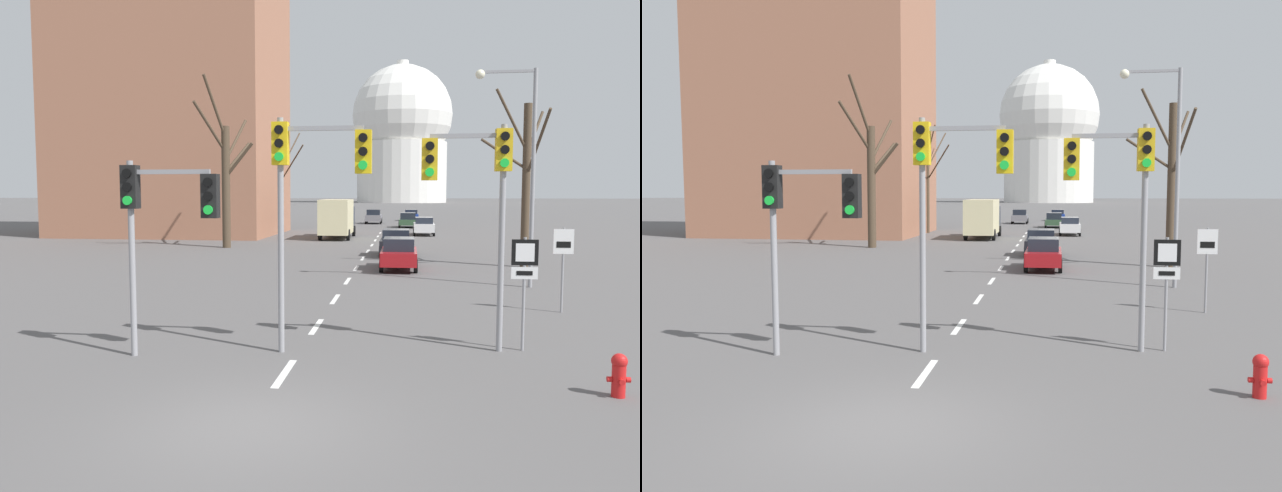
{
  "view_description": "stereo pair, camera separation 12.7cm",
  "coord_description": "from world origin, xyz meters",
  "views": [
    {
      "loc": [
        2.45,
        -9.32,
        3.69
      ],
      "look_at": [
        0.36,
        5.62,
        2.39
      ],
      "focal_mm": 35.0,
      "sensor_mm": 36.0,
      "label": 1
    },
    {
      "loc": [
        2.58,
        -9.3,
        3.69
      ],
      "look_at": [
        0.36,
        5.62,
        2.39
      ],
      "focal_mm": 35.0,
      "sensor_mm": 36.0,
      "label": 2
    }
  ],
  "objects": [
    {
      "name": "traffic_signal_centre_tall",
      "position": [
        0.24,
        4.61,
        4.08
      ],
      "size": [
        2.24,
        0.34,
        5.37
      ],
      "color": "gray",
      "rests_on": "ground_plane"
    },
    {
      "name": "apartment_block_left",
      "position": [
        -17.99,
        44.19,
        14.84
      ],
      "size": [
        18.0,
        14.0,
        29.69
      ],
      "primitive_type": "cube",
      "color": "#9E664C",
      "rests_on": "ground_plane"
    },
    {
      "name": "lane_stripe_5",
      "position": [
        0.0,
        25.43,
        0.0
      ],
      "size": [
        0.16,
        2.0,
        0.01
      ],
      "primitive_type": "cube",
      "color": "silver",
      "rests_on": "ground_plane"
    },
    {
      "name": "fire_hydrant",
      "position": [
        6.27,
        2.32,
        0.43
      ],
      "size": [
        0.4,
        0.34,
        0.8
      ],
      "color": "red",
      "rests_on": "ground_plane"
    },
    {
      "name": "speed_limit_sign",
      "position": [
        7.2,
        10.52,
        1.78
      ],
      "size": [
        0.6,
        0.08,
        2.63
      ],
      "color": "gray",
      "rests_on": "ground_plane"
    },
    {
      "name": "lane_stripe_10",
      "position": [
        0.0,
        47.93,
        0.0
      ],
      "size": [
        0.16,
        2.0,
        0.01
      ],
      "primitive_type": "cube",
      "color": "silver",
      "rests_on": "ground_plane"
    },
    {
      "name": "sedan_distant_centre",
      "position": [
        1.81,
        27.31,
        0.8
      ],
      "size": [
        1.86,
        4.15,
        1.56
      ],
      "color": "black",
      "rests_on": "ground_plane"
    },
    {
      "name": "lane_stripe_3",
      "position": [
        0.0,
        16.43,
        0.0
      ],
      "size": [
        0.16,
        2.0,
        0.01
      ],
      "primitive_type": "cube",
      "color": "silver",
      "rests_on": "ground_plane"
    },
    {
      "name": "traffic_signal_near_left",
      "position": [
        -2.99,
        3.84,
        3.32
      ],
      "size": [
        2.2,
        0.34,
        4.39
      ],
      "color": "gray",
      "rests_on": "ground_plane"
    },
    {
      "name": "lane_stripe_7",
      "position": [
        0.0,
        34.43,
        0.0
      ],
      "size": [
        0.16,
        2.0,
        0.01
      ],
      "primitive_type": "cube",
      "color": "silver",
      "rests_on": "ground_plane"
    },
    {
      "name": "lane_stripe_0",
      "position": [
        0.0,
        2.93,
        0.0
      ],
      "size": [
        0.16,
        2.0,
        0.01
      ],
      "primitive_type": "cube",
      "color": "silver",
      "rests_on": "ground_plane"
    },
    {
      "name": "lane_stripe_1",
      "position": [
        0.0,
        7.43,
        0.0
      ],
      "size": [
        0.16,
        2.0,
        0.01
      ],
      "primitive_type": "cube",
      "color": "silver",
      "rests_on": "ground_plane"
    },
    {
      "name": "lane_stripe_6",
      "position": [
        0.0,
        29.93,
        0.0
      ],
      "size": [
        0.16,
        2.0,
        0.01
      ],
      "primitive_type": "cube",
      "color": "silver",
      "rests_on": "ground_plane"
    },
    {
      "name": "capitol_dome",
      "position": [
        0.0,
        230.02,
        25.72
      ],
      "size": [
        37.38,
        37.38,
        52.8
      ],
      "color": "silver",
      "rests_on": "ground_plane"
    },
    {
      "name": "lane_stripe_8",
      "position": [
        0.0,
        38.93,
        0.0
      ],
      "size": [
        0.16,
        2.0,
        0.01
      ],
      "primitive_type": "cube",
      "color": "silver",
      "rests_on": "ground_plane"
    },
    {
      "name": "lane_stripe_9",
      "position": [
        0.0,
        43.43,
        0.0
      ],
      "size": [
        0.16,
        2.0,
        0.01
      ],
      "primitive_type": "cube",
      "color": "silver",
      "rests_on": "ground_plane"
    },
    {
      "name": "lane_stripe_2",
      "position": [
        0.0,
        11.93,
        0.0
      ],
      "size": [
        0.16,
        2.0,
        0.01
      ],
      "primitive_type": "cube",
      "color": "silver",
      "rests_on": "ground_plane"
    },
    {
      "name": "sedan_near_right",
      "position": [
        3.87,
        45.49,
        0.81
      ],
      "size": [
        1.81,
        4.45,
        1.57
      ],
      "color": "silver",
      "rests_on": "ground_plane"
    },
    {
      "name": "route_sign_post",
      "position": [
        5.15,
        5.52,
        1.82
      ],
      "size": [
        0.6,
        0.08,
        2.66
      ],
      "color": "gray",
      "rests_on": "ground_plane"
    },
    {
      "name": "sedan_far_left",
      "position": [
        2.94,
        73.55,
        0.75
      ],
      "size": [
        1.94,
        3.9,
        1.47
      ],
      "color": "navy",
      "rests_on": "ground_plane"
    },
    {
      "name": "sedan_far_right",
      "position": [
        2.5,
        57.41,
        0.79
      ],
      "size": [
        1.93,
        4.38,
        1.58
      ],
      "color": "#2D4C33",
      "rests_on": "ground_plane"
    },
    {
      "name": "street_lamp_right",
      "position": [
        6.81,
        15.7,
        5.17
      ],
      "size": [
        2.32,
        0.36,
        8.4
      ],
      "color": "gray",
      "rests_on": "ground_plane"
    },
    {
      "name": "lane_stripe_4",
      "position": [
        0.0,
        20.93,
        0.0
      ],
      "size": [
        0.16,
        2.0,
        0.01
      ],
      "primitive_type": "cube",
      "color": "silver",
      "rests_on": "ground_plane"
    },
    {
      "name": "ground_plane",
      "position": [
        0.0,
        0.0,
        0.0
      ],
      "size": [
        800.0,
        800.0,
        0.0
      ],
      "primitive_type": "plane",
      "color": "#565454"
    },
    {
      "name": "bare_tree_left_far",
      "position": [
        -8.91,
        46.67,
        5.01
      ],
      "size": [
        5.03,
        5.17,
        9.72
      ],
      "color": "#473828",
      "rests_on": "ground_plane"
    },
    {
      "name": "sedan_mid_centre",
      "position": [
        -1.54,
        65.31,
        0.85
      ],
      "size": [
        1.93,
        4.12,
        1.69
      ],
      "color": "slate",
      "rests_on": "ground_plane"
    },
    {
      "name": "traffic_signal_near_right",
      "position": [
        4.03,
        5.39,
        3.97
      ],
      "size": [
        2.02,
        0.34,
        5.23
      ],
      "color": "gray",
      "rests_on": "ground_plane"
    },
    {
      "name": "bare_tree_right_near",
      "position": [
        8.19,
        22.56,
        4.5
      ],
      "size": [
        3.34,
        6.2,
        8.64
      ],
      "color": "#473828",
      "rests_on": "ground_plane"
    },
    {
      "name": "sedan_near_left",
      "position": [
        2.07,
        20.68,
        0.78
      ],
      "size": [
        1.76,
        4.08,
        1.54
      ],
      "color": "maroon",
      "rests_on": "ground_plane"
    },
    {
      "name": "bare_tree_left_near",
      "position": [
        -9.55,
        31.14,
        4.79
      ],
      "size": [
        3.38,
        5.68,
        11.17
      ],
      "color": "#473828",
      "rests_on": "ground_plane"
    },
    {
      "name": "delivery_truck",
      "position": [
        -3.15,
        40.68,
        1.7
      ],
      "size": [
        2.44,
        7.2,
        3.14
      ],
      "color": "#333842",
      "rests_on": "ground_plane"
    }
  ]
}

